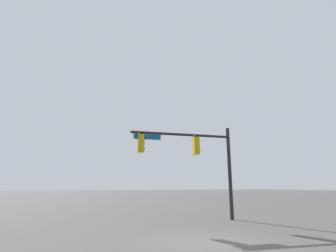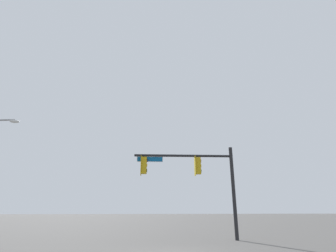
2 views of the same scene
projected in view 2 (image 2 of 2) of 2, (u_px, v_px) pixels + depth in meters
The scene contains 1 object.
signal_pole_near at pixel (196, 173), 17.24m from camera, with size 6.52×1.52×5.85m.
Camera 2 is at (2.84, 10.79, 1.67)m, focal length 28.00 mm.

